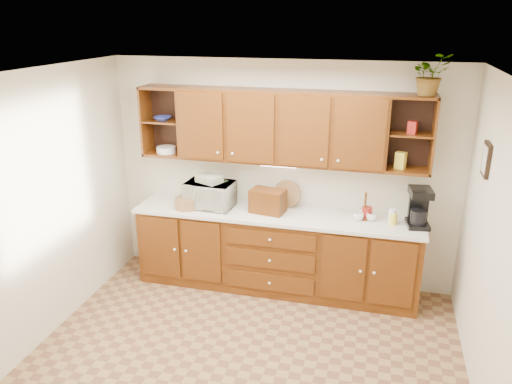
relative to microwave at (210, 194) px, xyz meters
The scene contains 26 objects.
floor 1.97m from the microwave, 61.47° to the right, with size 4.00×4.00×0.00m, color olive.
ceiling 2.23m from the microwave, 61.47° to the right, with size 4.00×4.00×0.00m, color white.
back_wall 0.87m from the microwave, 21.13° to the left, with size 4.00×4.00×0.00m, color beige.
left_wall 1.90m from the microwave, 130.01° to the right, with size 3.50×3.50×0.00m, color beige.
right_wall 3.15m from the microwave, 27.43° to the right, with size 3.50×3.50×0.00m, color beige.
base_cabinets 1.01m from the microwave, ahead, with size 3.20×0.60×0.90m, color #3A1B06.
countertop 0.80m from the microwave, ahead, with size 3.24×0.64×0.04m, color silver.
upper_cabinets 1.14m from the microwave, 10.18° to the left, with size 3.20×0.33×0.80m.
undercabinet_light 0.88m from the microwave, ahead, with size 0.40×0.05×0.03m, color white.
framed_picture 2.92m from the microwave, 11.17° to the right, with size 0.03×0.24×0.30m, color black.
wicker_basket 0.28m from the microwave, 154.63° to the right, with size 0.26×0.26×0.13m, color olive.
microwave is the anchor object (origin of this frame).
towel_stack 0.19m from the microwave, ahead, with size 0.27×0.20×0.08m, color #DEC068.
wine_bottle 0.18m from the microwave, 28.68° to the left, with size 0.07×0.07×0.30m, color black.
woven_tray 0.90m from the microwave, 13.87° to the left, with size 0.32×0.32×0.02m, color olive.
bread_box 0.69m from the microwave, ahead, with size 0.38×0.24×0.27m, color #3A1B06.
mug_tree 1.76m from the microwave, ahead, with size 0.28×0.28×0.30m.
canister_red 1.78m from the microwave, ahead, with size 0.11×0.11×0.13m, color maroon.
canister_white 2.04m from the microwave, ahead, with size 0.07×0.07×0.17m, color white.
canister_yellow 2.06m from the microwave, ahead, with size 0.08×0.08×0.12m, color yellow.
coffee_maker 2.31m from the microwave, ahead, with size 0.26×0.32×0.42m.
bowl_stack 1.02m from the microwave, 169.15° to the left, with size 0.19×0.19×0.05m, color navy.
plate_stack 0.74m from the microwave, 167.82° to the left, with size 0.23×0.23×0.07m, color white.
pantry_box_yellow 2.15m from the microwave, ahead, with size 0.10×0.08×0.18m, color yellow.
pantry_box_red 2.33m from the microwave, ahead, with size 0.09×0.08×0.13m, color maroon.
potted_plant 2.67m from the microwave, ahead, with size 0.37×0.32×0.41m, color #999999.
Camera 1 is at (1.07, -3.66, 3.03)m, focal length 35.00 mm.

